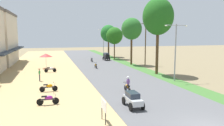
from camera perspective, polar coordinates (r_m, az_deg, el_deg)
The scene contains 18 objects.
parked_motorbike_nearest at distance 18.75m, azimuth -16.46°, elevation -9.05°, with size 1.80×0.54×0.94m.
parked_motorbike_second at distance 22.96m, azimuth -16.31°, elevation -6.02°, with size 1.80×0.54×0.94m.
parked_motorbike_third at distance 34.55m, azimuth -15.89°, elevation -1.54°, with size 1.80×0.54×0.94m.
street_signboard at distance 14.47m, azimuth -2.22°, elevation -11.39°, with size 0.06×1.30×1.50m.
vendor_umbrella at distance 38.77m, azimuth -17.04°, elevation 1.98°, with size 2.20×2.20×2.52m.
pedestrian_on_shoulder at distance 28.22m, azimuth -18.56°, elevation -2.77°, with size 0.27×0.38×1.62m.
median_tree_nearest at distance 32.20m, azimuth 12.04°, elevation 11.79°, with size 4.42×4.42×10.93m.
median_tree_second at distance 41.76m, azimuth 5.19°, elevation 8.90°, with size 3.90×3.90×8.92m.
median_tree_third at distance 51.41m, azimuth 0.64°, elevation 7.18°, with size 3.91×3.91×7.49m.
median_tree_fourth at distance 56.72m, azimuth -0.93°, elevation 7.76°, with size 4.13×4.13×8.26m.
streetlamp_near at distance 27.76m, azimuth 16.38°, elevation 3.79°, with size 3.16×0.20×7.02m.
streetlamp_mid at distance 62.69m, azimuth -2.28°, elevation 6.13°, with size 3.16×0.20×7.39m.
utility_pole_near at distance 41.41m, azimuth 8.81°, elevation 5.37°, with size 1.80×0.20×8.30m.
car_sedan_silver at distance 17.44m, azimuth 5.48°, elevation -9.38°, with size 1.10×2.26×1.19m.
car_van_black at distance 48.76m, azimuth -1.51°, elevation 1.85°, with size 1.19×2.41×1.67m.
motorbike_foreground_rider at distance 21.64m, azimuth 4.14°, elevation -5.73°, with size 0.54×1.80×1.66m.
motorbike_ahead_second at distance 37.25m, azimuth -4.30°, elevation -0.61°, with size 0.54×1.80×0.94m.
motorbike_ahead_third at distance 46.11m, azimuth -5.38°, elevation 0.93°, with size 0.54×1.80×0.94m.
Camera 1 is at (-9.02, -10.17, 5.78)m, focal length 34.71 mm.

